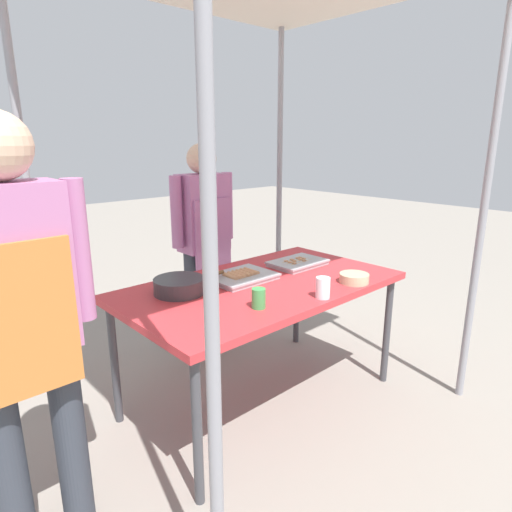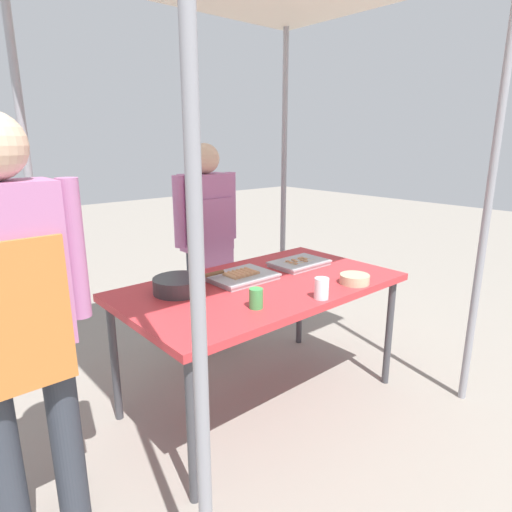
{
  "view_description": "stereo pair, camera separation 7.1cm",
  "coord_description": "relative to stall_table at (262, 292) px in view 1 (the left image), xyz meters",
  "views": [
    {
      "loc": [
        -1.62,
        -1.71,
        1.54
      ],
      "look_at": [
        0.0,
        0.05,
        0.9
      ],
      "focal_mm": 30.51,
      "sensor_mm": 36.0,
      "label": 1
    },
    {
      "loc": [
        -1.57,
        -1.76,
        1.54
      ],
      "look_at": [
        0.0,
        0.05,
        0.9
      ],
      "focal_mm": 30.51,
      "sensor_mm": 36.0,
      "label": 2
    }
  ],
  "objects": [
    {
      "name": "tray_grilled_sausages",
      "position": [
        -0.05,
        0.13,
        0.07
      ],
      "size": [
        0.38,
        0.29,
        0.05
      ],
      "color": "#ADADB2",
      "rests_on": "stall_table"
    },
    {
      "name": "drink_cup_by_wok",
      "position": [
        0.07,
        -0.39,
        0.11
      ],
      "size": [
        0.07,
        0.07,
        0.11
      ],
      "primitive_type": "cylinder",
      "color": "white",
      "rests_on": "stall_table"
    },
    {
      "name": "stall_table",
      "position": [
        0.0,
        0.0,
        0.0
      ],
      "size": [
        1.6,
        0.9,
        0.75
      ],
      "color": "#C63338",
      "rests_on": "ground"
    },
    {
      "name": "cooking_wok",
      "position": [
        -0.44,
        0.18,
        0.1
      ],
      "size": [
        0.43,
        0.27,
        0.08
      ],
      "color": "#38383A",
      "rests_on": "stall_table"
    },
    {
      "name": "drink_cup_near_edge",
      "position": [
        -0.27,
        -0.27,
        0.1
      ],
      "size": [
        0.07,
        0.07,
        0.1
      ],
      "primitive_type": "cylinder",
      "color": "#3F994C",
      "rests_on": "stall_table"
    },
    {
      "name": "tray_meat_skewers",
      "position": [
        0.42,
        0.1,
        0.07
      ],
      "size": [
        0.36,
        0.25,
        0.04
      ],
      "color": "#ADADB2",
      "rests_on": "stall_table"
    },
    {
      "name": "condiment_bowl",
      "position": [
        0.39,
        -0.35,
        0.08
      ],
      "size": [
        0.17,
        0.17,
        0.05
      ],
      "primitive_type": "cylinder",
      "color": "#BFB28C",
      "rests_on": "stall_table"
    },
    {
      "name": "ground_plane",
      "position": [
        0.0,
        0.0,
        -0.7
      ],
      "size": [
        18.0,
        18.0,
        0.0
      ],
      "primitive_type": "plane",
      "color": "gray"
    },
    {
      "name": "customer_nearby",
      "position": [
        -1.28,
        -0.15,
        0.27
      ],
      "size": [
        0.52,
        0.23,
        1.64
      ],
      "color": "#333842",
      "rests_on": "ground"
    },
    {
      "name": "vendor_woman",
      "position": [
        0.17,
        0.79,
        0.2
      ],
      "size": [
        0.52,
        0.22,
        1.52
      ],
      "rotation": [
        0.0,
        0.0,
        3.14
      ],
      "color": "#333842",
      "rests_on": "ground"
    }
  ]
}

